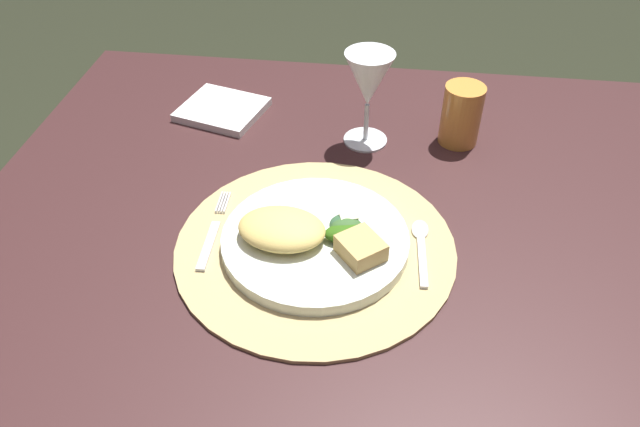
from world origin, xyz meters
TOP-DOWN VIEW (x-y plane):
  - dining_table at (0.00, 0.00)m, footprint 1.19×0.92m
  - placemat at (-0.07, -0.08)m, footprint 0.38×0.38m
  - dinner_plate at (-0.07, -0.08)m, footprint 0.25×0.25m
  - pasta_serving at (-0.12, -0.09)m, footprint 0.13×0.10m
  - salad_greens at (-0.03, -0.07)m, footprint 0.06×0.07m
  - bread_piece at (-0.01, -0.11)m, footprint 0.07×0.07m
  - fork at (-0.22, -0.07)m, footprint 0.02×0.16m
  - spoon at (0.07, -0.05)m, footprint 0.02×0.13m
  - napkin at (-0.29, 0.25)m, footprint 0.17×0.16m
  - wine_glass at (-0.03, 0.19)m, footprint 0.08×0.08m
  - amber_tumbler at (0.13, 0.21)m, footprint 0.07×0.07m

SIDE VIEW (x-z plane):
  - dining_table at x=0.00m, z-range 0.17..0.87m
  - placemat at x=-0.07m, z-range 0.71..0.72m
  - napkin at x=-0.29m, z-range 0.71..0.72m
  - fork at x=-0.22m, z-range 0.72..0.72m
  - spoon at x=0.07m, z-range 0.71..0.72m
  - dinner_plate at x=-0.07m, z-range 0.72..0.73m
  - salad_greens at x=-0.03m, z-range 0.73..0.75m
  - bread_piece at x=-0.01m, z-range 0.73..0.76m
  - pasta_serving at x=-0.12m, z-range 0.73..0.77m
  - amber_tumbler at x=0.13m, z-range 0.71..0.81m
  - wine_glass at x=-0.03m, z-range 0.74..0.90m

